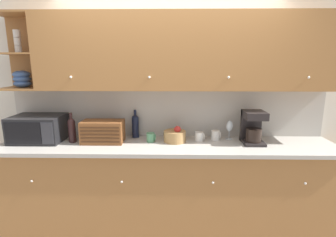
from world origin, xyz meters
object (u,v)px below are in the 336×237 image
Objects in this scene: wine_bottle at (72,129)px; wine_glass at (229,127)px; mug at (151,137)px; bread_box at (103,132)px; microwave at (38,128)px; fruit_basket at (175,136)px; mug_blue_second at (199,136)px; second_wine_bottle at (135,125)px; mug_patterned_third at (216,135)px; coffee_maker at (253,127)px.

wine_bottle reaches higher than wine_glass.
mug is at bearing -171.65° from wine_glass.
mug is at bearing 1.46° from wine_bottle.
microwave is at bearing 176.90° from bread_box.
mug is 0.42× the size of fruit_basket.
wine_bottle is 3.11× the size of mug_blue_second.
second_wine_bottle is 3.02× the size of mug_patterned_third.
microwave is 1.53× the size of coffee_maker.
mug_patterned_third is (1.58, 0.11, -0.09)m from wine_bottle.
wine_glass reaches higher than mug_blue_second.
wine_bottle is at bearing -179.96° from bread_box.
wine_bottle is 1.53× the size of wine_glass.
wine_bottle is 1.12m from fruit_basket.
wine_glass reaches higher than mug.
second_wine_bottle is at bearing 171.76° from coffee_maker.
microwave is 1.25m from mug.
bread_box is at bearing -173.85° from wine_glass.
coffee_maker is (1.95, 0.01, 0.03)m from wine_bottle.
mug is 0.26m from fruit_basket.
second_wine_bottle is at bearing 137.01° from mug.
coffee_maker is at bearing -31.93° from wine_glass.
coffee_maker reaches higher than mug.
bread_box is at bearing -179.51° from coffee_maker.
microwave is 1.21× the size of bread_box.
bread_box is 1.06m from mug_blue_second.
coffee_maker reaches higher than wine_glass.
bread_box is 1.41m from wine_glass.
mug is 0.95× the size of mug_patterned_third.
microwave is at bearing -176.99° from wine_glass.
mug_patterned_third is at bearing 9.62° from fruit_basket.
wine_glass is at bearing 10.55° from fruit_basket.
wine_bottle is 1.96m from coffee_maker.
mug_blue_second is 0.98× the size of mug_patterned_third.
mug_blue_second is (1.05, 0.08, -0.07)m from bread_box.
mug is (0.52, 0.02, -0.07)m from bread_box.
bread_box reaches higher than fruit_basket.
coffee_maker reaches higher than fruit_basket.
mug_blue_second is 0.19m from mug_patterned_third.
wine_glass is 0.61× the size of coffee_maker.
wine_bottle is 1.40m from mug_blue_second.
microwave is 5.29× the size of mug.
microwave is at bearing -171.25° from second_wine_bottle.
microwave is 1.97m from mug_patterned_third.
mug_patterned_third is 0.50× the size of wine_glass.
second_wine_bottle is 1.31m from coffee_maker.
wine_bottle is at bearing -163.14° from second_wine_bottle.
bread_box is 4.14× the size of mug_patterned_third.
bread_box is at bearing -177.62° from mug.
fruit_basket is at bearing -170.82° from mug_blue_second.
second_wine_bottle is 3.18× the size of mug.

